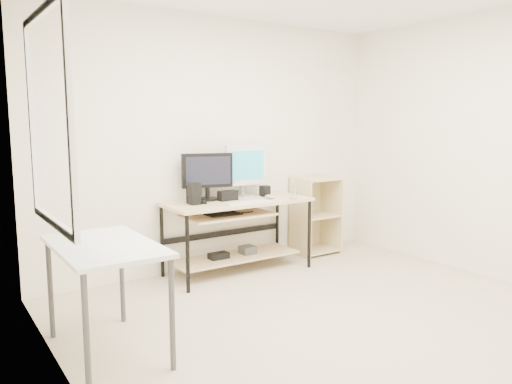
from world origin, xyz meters
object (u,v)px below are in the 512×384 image
at_px(side_table, 105,256).
at_px(white_imac, 246,166).
at_px(desk, 235,221).
at_px(black_monitor, 207,173).
at_px(shelf_unit, 313,215).
at_px(audio_controller, 191,194).

relative_size(side_table, white_imac, 1.84).
relative_size(desk, black_monitor, 2.91).
bearing_deg(black_monitor, side_table, -124.87).
bearing_deg(desk, white_imac, 37.50).
relative_size(desk, shelf_unit, 1.67).
distance_m(desk, white_imac, 0.62).
bearing_deg(white_imac, black_monitor, -176.08).
bearing_deg(black_monitor, desk, -20.73).
bearing_deg(black_monitor, shelf_unit, 14.47).
bearing_deg(black_monitor, audio_controller, -146.11).
height_order(desk, side_table, same).
relative_size(side_table, black_monitor, 1.94).
height_order(desk, shelf_unit, shelf_unit).
bearing_deg(shelf_unit, white_imac, 177.23).
bearing_deg(audio_controller, shelf_unit, -15.55).
bearing_deg(audio_controller, side_table, -154.70).
bearing_deg(desk, audio_controller, 169.40).
xyz_separation_m(black_monitor, white_imac, (0.50, 0.04, 0.04)).
bearing_deg(desk, black_monitor, 144.75).
distance_m(side_table, white_imac, 2.33).
bearing_deg(white_imac, desk, -143.50).
xyz_separation_m(desk, shelf_unit, (1.18, 0.16, -0.09)).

